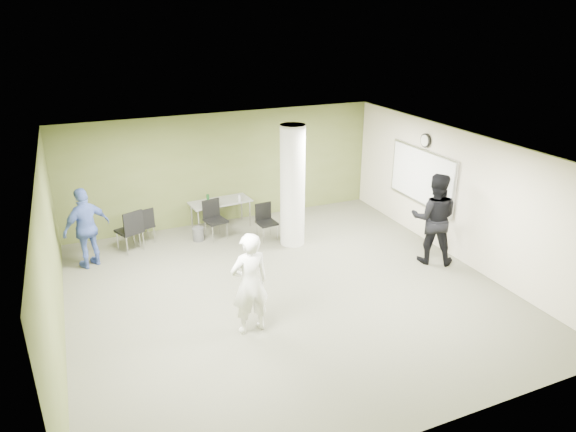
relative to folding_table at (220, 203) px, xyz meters
name	(u,v)px	position (x,y,z in m)	size (l,w,h in m)	color
floor	(287,291)	(0.27, -3.54, -0.66)	(8.00, 8.00, 0.00)	#555443
ceiling	(286,151)	(0.27, -3.54, 2.14)	(8.00, 8.00, 0.00)	white
wall_back	(224,168)	(0.27, 0.46, 0.74)	(8.00, 0.02, 2.80)	#57602D
wall_left	(51,264)	(-3.73, -3.54, 0.74)	(0.02, 8.00, 2.80)	#57602D
wall_right_cream	(459,196)	(4.27, -3.54, 0.74)	(0.02, 8.00, 2.80)	beige
column	(293,186)	(1.27, -1.54, 0.74)	(0.56, 0.56, 2.80)	silver
whiteboard	(422,177)	(4.19, -2.34, 0.84)	(0.05, 2.30, 1.30)	silver
wall_clock	(425,141)	(4.19, -2.34, 1.69)	(0.06, 0.32, 0.32)	black
folding_table	(220,203)	(0.00, 0.00, 0.00)	(1.55, 0.79, 0.96)	gray
wastebasket	(198,234)	(-0.72, -0.52, -0.50)	(0.28, 0.28, 0.32)	#4C4C4C
chair_back_left	(144,223)	(-1.90, -0.21, -0.15)	(0.54, 0.54, 0.88)	black
chair_back_right	(131,228)	(-2.22, -0.55, -0.08)	(0.65, 0.65, 1.00)	black
chair_table_left	(214,216)	(-0.31, -0.50, -0.12)	(0.55, 0.55, 0.93)	black
chair_table_right	(265,219)	(0.79, -1.04, -0.16)	(0.47, 0.47, 0.86)	black
woman_white	(250,284)	(-0.80, -4.52, 0.24)	(0.66, 0.43, 1.80)	white
man_black	(434,219)	(3.64, -3.57, 0.33)	(0.97, 0.75, 1.99)	black
man_blue	(87,228)	(-3.13, -0.90, 0.21)	(1.02, 0.42, 1.74)	#465FAF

